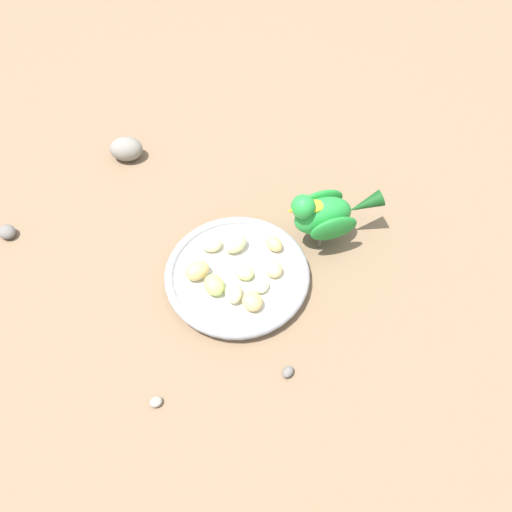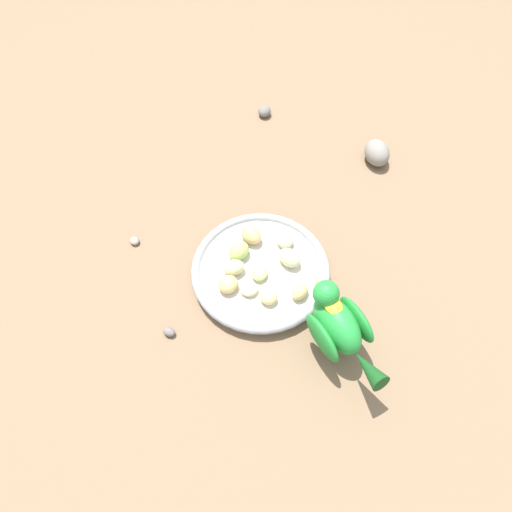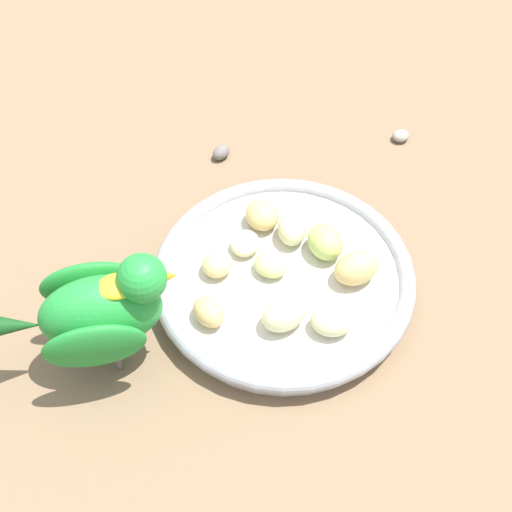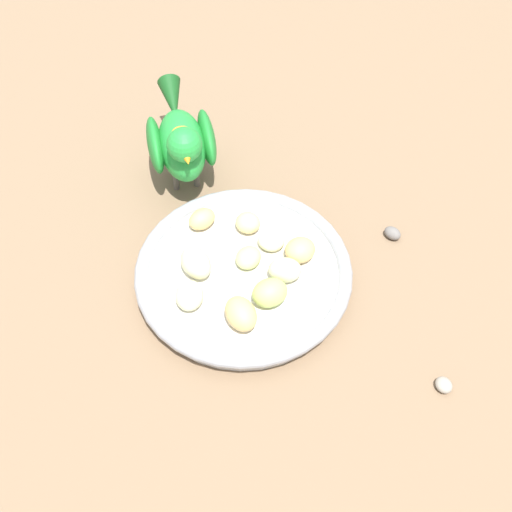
% 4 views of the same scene
% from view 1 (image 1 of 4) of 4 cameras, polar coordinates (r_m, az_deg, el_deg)
% --- Properties ---
extents(ground_plane, '(4.00, 4.00, 0.00)m').
position_cam_1_polar(ground_plane, '(0.87, -1.07, -2.20)').
color(ground_plane, '#7A6047').
extents(feeding_bowl, '(0.23, 0.23, 0.03)m').
position_cam_1_polar(feeding_bowl, '(0.86, -1.98, -2.06)').
color(feeding_bowl, beige).
rests_on(feeding_bowl, ground_plane).
extents(apple_piece_0, '(0.04, 0.03, 0.03)m').
position_cam_1_polar(apple_piece_0, '(0.82, -2.36, -3.88)').
color(apple_piece_0, beige).
rests_on(apple_piece_0, feeding_bowl).
extents(apple_piece_1, '(0.03, 0.04, 0.02)m').
position_cam_1_polar(apple_piece_1, '(0.85, -0.98, -1.79)').
color(apple_piece_1, '#C6D17A').
rests_on(apple_piece_1, feeding_bowl).
extents(apple_piece_2, '(0.03, 0.03, 0.02)m').
position_cam_1_polar(apple_piece_2, '(0.85, 1.89, -1.64)').
color(apple_piece_2, '#E5C67F').
rests_on(apple_piece_2, feeding_bowl).
extents(apple_piece_3, '(0.05, 0.05, 0.03)m').
position_cam_1_polar(apple_piece_3, '(0.87, -2.18, 1.33)').
color(apple_piece_3, beige).
rests_on(apple_piece_3, feeding_bowl).
extents(apple_piece_4, '(0.03, 0.04, 0.02)m').
position_cam_1_polar(apple_piece_4, '(0.88, -4.72, 1.29)').
color(apple_piece_4, beige).
rests_on(apple_piece_4, feeding_bowl).
extents(apple_piece_5, '(0.05, 0.05, 0.03)m').
position_cam_1_polar(apple_piece_5, '(0.85, -6.18, -1.52)').
color(apple_piece_5, tan).
rests_on(apple_piece_5, feeding_bowl).
extents(apple_piece_6, '(0.03, 0.03, 0.02)m').
position_cam_1_polar(apple_piece_6, '(0.83, 0.48, -3.07)').
color(apple_piece_6, beige).
rests_on(apple_piece_6, feeding_bowl).
extents(apple_piece_7, '(0.04, 0.04, 0.02)m').
position_cam_1_polar(apple_piece_7, '(0.81, -0.39, -4.78)').
color(apple_piece_7, tan).
rests_on(apple_piece_7, feeding_bowl).
extents(apple_piece_8, '(0.04, 0.04, 0.02)m').
position_cam_1_polar(apple_piece_8, '(0.88, 1.90, 1.29)').
color(apple_piece_8, tan).
rests_on(apple_piece_8, feeding_bowl).
extents(apple_piece_9, '(0.05, 0.05, 0.03)m').
position_cam_1_polar(apple_piece_9, '(0.83, -4.41, -3.05)').
color(apple_piece_9, '#B2CC66').
rests_on(apple_piece_9, feeding_bowl).
extents(parrot, '(0.10, 0.16, 0.12)m').
position_cam_1_polar(parrot, '(0.87, 7.23, 4.41)').
color(parrot, '#59544C').
rests_on(parrot, ground_plane).
extents(rock_large, '(0.05, 0.07, 0.04)m').
position_cam_1_polar(rock_large, '(1.06, -13.44, 10.86)').
color(rock_large, gray).
rests_on(rock_large, ground_plane).
extents(pebble_0, '(0.02, 0.02, 0.01)m').
position_cam_1_polar(pebble_0, '(0.79, -10.44, -14.80)').
color(pebble_0, gray).
rests_on(pebble_0, ground_plane).
extents(pebble_1, '(0.02, 0.02, 0.01)m').
position_cam_1_polar(pebble_1, '(0.79, 3.37, -12.03)').
color(pebble_1, slate).
rests_on(pebble_1, ground_plane).
extents(pebble_2, '(0.04, 0.04, 0.02)m').
position_cam_1_polar(pebble_2, '(1.01, -24.63, 2.31)').
color(pebble_2, slate).
rests_on(pebble_2, ground_plane).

